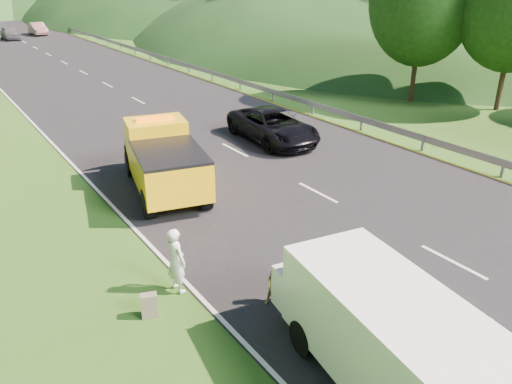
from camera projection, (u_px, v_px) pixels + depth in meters
ground at (329, 263)px, 14.44m from camera, size 320.00×320.00×0.00m
road_surface at (64, 63)px, 46.28m from camera, size 14.00×200.00×0.02m
guardrail at (99, 43)px, 59.49m from camera, size 0.06×140.00×1.52m
tree_line_right at (169, 31)px, 71.68m from camera, size 14.00×140.00×14.00m
tow_truck at (163, 159)px, 18.75m from camera, size 3.56×6.47×2.63m
white_van at (390, 339)px, 9.53m from camera, size 3.75×6.81×2.30m
woman at (178, 290)px, 13.21m from camera, size 0.58×0.73×1.81m
child at (274, 304)px, 12.65m from camera, size 0.62×0.57×1.02m
suitcase at (149, 306)px, 12.07m from camera, size 0.45×0.34×0.64m
passing_suv at (273, 141)px, 24.83m from camera, size 2.98×5.80×1.56m
dist_car_a at (11, 40)px, 62.03m from camera, size 1.85×4.59×1.56m
dist_car_b at (39, 35)px, 66.62m from camera, size 1.67×4.80×1.58m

